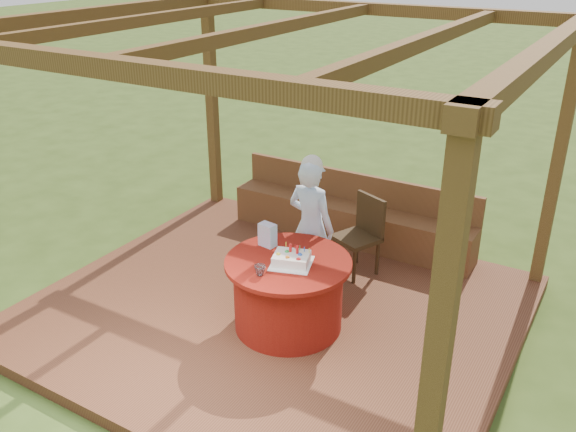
% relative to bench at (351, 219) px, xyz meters
% --- Properties ---
extents(ground, '(60.00, 60.00, 0.00)m').
position_rel_bench_xyz_m(ground, '(0.00, -1.72, -0.38)').
color(ground, '#2F4717').
rests_on(ground, ground).
extents(deck, '(4.50, 4.00, 0.12)m').
position_rel_bench_xyz_m(deck, '(0.00, -1.72, -0.32)').
color(deck, brown).
rests_on(deck, ground).
extents(pergola, '(4.50, 4.00, 2.72)m').
position_rel_bench_xyz_m(pergola, '(0.00, -1.72, 2.02)').
color(pergola, brown).
rests_on(pergola, deck).
extents(bench, '(3.00, 0.42, 0.80)m').
position_rel_bench_xyz_m(bench, '(0.00, 0.00, 0.00)').
color(bench, brown).
rests_on(bench, deck).
extents(table, '(1.15, 1.15, 0.69)m').
position_rel_bench_xyz_m(table, '(0.29, -1.94, 0.09)').
color(table, maroon).
rests_on(table, deck).
extents(chair, '(0.54, 0.54, 0.86)m').
position_rel_bench_xyz_m(chair, '(0.43, -0.64, 0.21)').
color(chair, '#332210').
rests_on(chair, deck).
extents(elderly_woman, '(0.55, 0.39, 1.46)m').
position_rel_bench_xyz_m(elderly_woman, '(0.13, -1.24, 0.47)').
color(elderly_woman, '#ABD3FF').
rests_on(elderly_woman, deck).
extents(birthday_cake, '(0.45, 0.45, 0.17)m').
position_rel_bench_xyz_m(birthday_cake, '(0.34, -1.98, 0.48)').
color(birthday_cake, white).
rests_on(birthday_cake, table).
extents(gift_bag, '(0.17, 0.12, 0.22)m').
position_rel_bench_xyz_m(gift_bag, '(-0.03, -1.79, 0.54)').
color(gift_bag, '#E695CF').
rests_on(gift_bag, table).
extents(drinking_glass, '(0.12, 0.12, 0.09)m').
position_rel_bench_xyz_m(drinking_glass, '(0.21, -2.29, 0.47)').
color(drinking_glass, white).
rests_on(drinking_glass, table).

